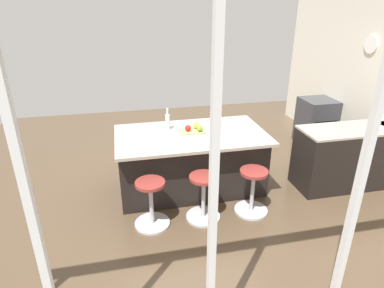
{
  "coord_description": "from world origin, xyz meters",
  "views": [
    {
      "loc": [
        1.05,
        4.37,
        2.59
      ],
      "look_at": [
        0.15,
        0.29,
        0.75
      ],
      "focal_mm": 30.86,
      "sensor_mm": 36.0,
      "label": 1
    }
  ],
  "objects_px": {
    "kitchen_island": "(191,161)",
    "apple_red": "(188,128)",
    "stool_near_camera": "(151,205)",
    "apple_yellow": "(196,126)",
    "apple_green": "(200,128)",
    "stool_by_window": "(252,193)",
    "water_bottle": "(168,121)",
    "stool_middle": "(203,199)",
    "oven_range": "(316,122)",
    "cutting_board": "(192,131)"
  },
  "relations": [
    {
      "from": "stool_near_camera",
      "to": "water_bottle",
      "type": "distance_m",
      "value": 1.26
    },
    {
      "from": "apple_green",
      "to": "kitchen_island",
      "type": "bearing_deg",
      "value": -14.29
    },
    {
      "from": "oven_range",
      "to": "stool_by_window",
      "type": "distance_m",
      "value": 2.79
    },
    {
      "from": "kitchen_island",
      "to": "apple_red",
      "type": "bearing_deg",
      "value": -25.27
    },
    {
      "from": "oven_range",
      "to": "stool_by_window",
      "type": "bearing_deg",
      "value": 42.69
    },
    {
      "from": "oven_range",
      "to": "water_bottle",
      "type": "relative_size",
      "value": 2.81
    },
    {
      "from": "stool_middle",
      "to": "cutting_board",
      "type": "relative_size",
      "value": 1.7
    },
    {
      "from": "kitchen_island",
      "to": "stool_middle",
      "type": "height_order",
      "value": "kitchen_island"
    },
    {
      "from": "apple_red",
      "to": "water_bottle",
      "type": "distance_m",
      "value": 0.32
    },
    {
      "from": "stool_by_window",
      "to": "stool_middle",
      "type": "bearing_deg",
      "value": 0.0
    },
    {
      "from": "stool_by_window",
      "to": "cutting_board",
      "type": "xyz_separation_m",
      "value": [
        0.63,
        -0.8,
        0.61
      ]
    },
    {
      "from": "water_bottle",
      "to": "cutting_board",
      "type": "bearing_deg",
      "value": 152.26
    },
    {
      "from": "kitchen_island",
      "to": "apple_red",
      "type": "distance_m",
      "value": 0.5
    },
    {
      "from": "stool_near_camera",
      "to": "apple_yellow",
      "type": "distance_m",
      "value": 1.32
    },
    {
      "from": "kitchen_island",
      "to": "stool_near_camera",
      "type": "distance_m",
      "value": 1.02
    },
    {
      "from": "stool_near_camera",
      "to": "cutting_board",
      "type": "bearing_deg",
      "value": -130.62
    },
    {
      "from": "stool_near_camera",
      "to": "apple_red",
      "type": "bearing_deg",
      "value": -128.58
    },
    {
      "from": "apple_red",
      "to": "apple_green",
      "type": "xyz_separation_m",
      "value": [
        -0.16,
        0.05,
        -0.0
      ]
    },
    {
      "from": "oven_range",
      "to": "apple_green",
      "type": "distance_m",
      "value": 2.87
    },
    {
      "from": "cutting_board",
      "to": "apple_green",
      "type": "relative_size",
      "value": 4.2
    },
    {
      "from": "apple_red",
      "to": "water_bottle",
      "type": "bearing_deg",
      "value": -34.77
    },
    {
      "from": "stool_middle",
      "to": "apple_green",
      "type": "xyz_separation_m",
      "value": [
        -0.12,
        -0.74,
        0.66
      ]
    },
    {
      "from": "stool_by_window",
      "to": "apple_yellow",
      "type": "xyz_separation_m",
      "value": [
        0.56,
        -0.86,
        0.66
      ]
    },
    {
      "from": "apple_yellow",
      "to": "water_bottle",
      "type": "height_order",
      "value": "water_bottle"
    },
    {
      "from": "stool_near_camera",
      "to": "apple_yellow",
      "type": "height_order",
      "value": "apple_yellow"
    },
    {
      "from": "oven_range",
      "to": "stool_by_window",
      "type": "height_order",
      "value": "oven_range"
    },
    {
      "from": "stool_middle",
      "to": "water_bottle",
      "type": "height_order",
      "value": "water_bottle"
    },
    {
      "from": "apple_yellow",
      "to": "stool_middle",
      "type": "bearing_deg",
      "value": 83.29
    },
    {
      "from": "oven_range",
      "to": "stool_near_camera",
      "type": "relative_size",
      "value": 1.43
    },
    {
      "from": "oven_range",
      "to": "water_bottle",
      "type": "bearing_deg",
      "value": 17.2
    },
    {
      "from": "water_bottle",
      "to": "kitchen_island",
      "type": "bearing_deg",
      "value": 146.19
    },
    {
      "from": "stool_by_window",
      "to": "apple_red",
      "type": "bearing_deg",
      "value": -48.65
    },
    {
      "from": "cutting_board",
      "to": "apple_green",
      "type": "distance_m",
      "value": 0.13
    },
    {
      "from": "stool_middle",
      "to": "stool_near_camera",
      "type": "distance_m",
      "value": 0.66
    },
    {
      "from": "cutting_board",
      "to": "apple_green",
      "type": "xyz_separation_m",
      "value": [
        -0.1,
        0.06,
        0.05
      ]
    },
    {
      "from": "stool_middle",
      "to": "stool_near_camera",
      "type": "bearing_deg",
      "value": 0.0
    },
    {
      "from": "stool_middle",
      "to": "apple_red",
      "type": "xyz_separation_m",
      "value": [
        0.03,
        -0.78,
        0.66
      ]
    },
    {
      "from": "water_bottle",
      "to": "stool_middle",
      "type": "bearing_deg",
      "value": 106.8
    },
    {
      "from": "kitchen_island",
      "to": "stool_near_camera",
      "type": "xyz_separation_m",
      "value": [
        0.66,
        0.77,
        -0.16
      ]
    },
    {
      "from": "stool_near_camera",
      "to": "water_bottle",
      "type": "height_order",
      "value": "water_bottle"
    },
    {
      "from": "stool_near_camera",
      "to": "apple_red",
      "type": "distance_m",
      "value": 1.2
    },
    {
      "from": "oven_range",
      "to": "stool_near_camera",
      "type": "bearing_deg",
      "value": 29.34
    },
    {
      "from": "stool_near_camera",
      "to": "apple_green",
      "type": "xyz_separation_m",
      "value": [
        -0.78,
        -0.74,
        0.66
      ]
    },
    {
      "from": "stool_near_camera",
      "to": "apple_green",
      "type": "distance_m",
      "value": 1.26
    },
    {
      "from": "stool_by_window",
      "to": "stool_middle",
      "type": "height_order",
      "value": "same"
    },
    {
      "from": "stool_middle",
      "to": "apple_red",
      "type": "height_order",
      "value": "apple_red"
    },
    {
      "from": "apple_green",
      "to": "stool_by_window",
      "type": "bearing_deg",
      "value": 125.87
    },
    {
      "from": "stool_middle",
      "to": "stool_by_window",
      "type": "bearing_deg",
      "value": 180.0
    },
    {
      "from": "oven_range",
      "to": "kitchen_island",
      "type": "bearing_deg",
      "value": 22.53
    },
    {
      "from": "oven_range",
      "to": "apple_red",
      "type": "height_order",
      "value": "apple_red"
    }
  ]
}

